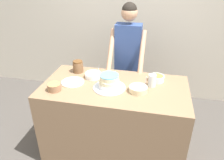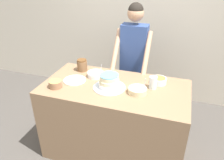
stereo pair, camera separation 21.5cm
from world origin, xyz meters
name	(u,v)px [view 2 (the right image)]	position (x,y,z in m)	size (l,w,h in m)	color
wall_back	(144,21)	(0.00, 1.91, 1.30)	(10.00, 0.05, 2.60)	beige
counter	(115,120)	(0.00, 0.41, 0.46)	(1.59, 0.82, 0.92)	#8C6B4C
person_baker	(134,53)	(0.04, 1.11, 1.05)	(0.46, 0.46, 1.69)	#2D2D38
cake	(109,82)	(-0.05, 0.36, 0.98)	(0.35, 0.35, 0.16)	silver
frosting_bowl_pink	(138,90)	(0.26, 0.35, 0.95)	(0.19, 0.19, 0.19)	beige
frosting_bowl_white	(96,74)	(-0.29, 0.56, 0.95)	(0.19, 0.19, 0.17)	white
frosting_bowl_yellow	(55,84)	(-0.60, 0.19, 0.96)	(0.14, 0.14, 0.08)	#936B4C
frosting_bowl_orange	(159,80)	(0.44, 0.63, 0.95)	(0.16, 0.16, 0.07)	white
drinking_glass	(153,83)	(0.40, 0.50, 0.98)	(0.08, 0.08, 0.14)	silver
ceramic_plate	(75,80)	(-0.47, 0.39, 0.92)	(0.25, 0.25, 0.01)	white
stoneware_jar	(82,65)	(-0.50, 0.67, 0.99)	(0.12, 0.12, 0.14)	brown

